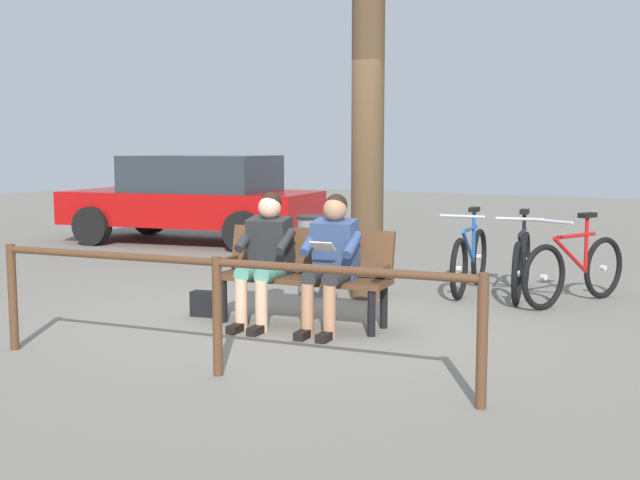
% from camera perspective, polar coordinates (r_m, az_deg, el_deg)
% --- Properties ---
extents(ground_plane, '(40.00, 40.00, 0.00)m').
position_cam_1_polar(ground_plane, '(7.54, -1.64, -5.68)').
color(ground_plane, slate).
extents(bench, '(1.66, 0.74, 0.87)m').
position_cam_1_polar(bench, '(7.28, -1.02, -2.07)').
color(bench, '#51331E').
rests_on(bench, ground).
extents(person_reading, '(0.53, 0.81, 1.20)m').
position_cam_1_polar(person_reading, '(6.99, 0.82, -1.12)').
color(person_reading, '#334772').
rests_on(person_reading, ground).
extents(person_companion, '(0.53, 0.81, 1.20)m').
position_cam_1_polar(person_companion, '(7.25, -3.88, -0.86)').
color(person_companion, '#262628').
rests_on(person_companion, ground).
extents(handbag, '(0.33, 0.21, 0.24)m').
position_cam_1_polar(handbag, '(7.73, -8.07, -4.54)').
color(handbag, black).
rests_on(handbag, ground).
extents(tree_trunk, '(0.34, 0.34, 3.91)m').
position_cam_1_polar(tree_trunk, '(8.47, 3.44, 8.98)').
color(tree_trunk, '#4C3823').
rests_on(tree_trunk, ground).
extents(litter_bin, '(0.41, 0.41, 0.87)m').
position_cam_1_polar(litter_bin, '(8.73, -0.32, -1.08)').
color(litter_bin, slate).
rests_on(litter_bin, ground).
extents(bicycle_orange, '(0.69, 1.60, 0.94)m').
position_cam_1_polar(bicycle_orange, '(8.61, 17.74, -2.01)').
color(bicycle_orange, black).
rests_on(bicycle_orange, ground).
extents(bicycle_red, '(0.56, 1.65, 0.94)m').
position_cam_1_polar(bicycle_red, '(8.86, 14.20, -1.66)').
color(bicycle_red, black).
rests_on(bicycle_red, ground).
extents(bicycle_silver, '(0.48, 1.67, 0.94)m').
position_cam_1_polar(bicycle_silver, '(9.05, 10.64, -1.40)').
color(bicycle_silver, black).
rests_on(bicycle_silver, ground).
extents(railing_fence, '(3.75, 0.69, 0.85)m').
position_cam_1_polar(railing_fence, '(5.65, -7.37, -3.59)').
color(railing_fence, '#51331E').
rests_on(railing_fence, ground).
extents(parked_car, '(4.50, 2.74, 1.47)m').
position_cam_1_polar(parked_car, '(13.63, -8.90, 3.06)').
color(parked_car, '#A50C0C').
rests_on(parked_car, ground).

